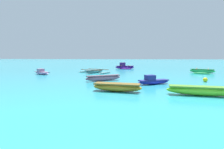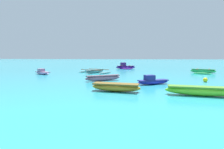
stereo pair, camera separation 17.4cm
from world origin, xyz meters
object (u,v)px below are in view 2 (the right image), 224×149
moored_boat_3 (202,91)px  moored_boat_5 (103,78)px  moored_boat_6 (125,67)px  moored_boat_4 (116,87)px  moored_boat_7 (95,71)px  moored_boat_1 (42,72)px  moored_boat_0 (152,81)px  moored_boat_2 (203,71)px  mooring_buoy_0 (205,80)px

moored_boat_3 → moored_boat_5: 7.93m
moored_boat_5 → moored_boat_6: moored_boat_6 is taller
moored_boat_4 → moored_boat_7: 11.86m
moored_boat_1 → moored_boat_4: 12.95m
moored_boat_0 → moored_boat_5: bearing=135.2°
moored_boat_2 → moored_boat_6: size_ratio=1.20×
moored_boat_0 → moored_boat_4: moored_boat_0 is taller
moored_boat_0 → moored_boat_5: (-3.98, 1.42, 0.01)m
moored_boat_6 → moored_boat_0: bearing=-91.4°
moored_boat_5 → moored_boat_6: bearing=54.0°
moored_boat_7 → moored_boat_2: bearing=-55.3°
moored_boat_4 → moored_boat_7: size_ratio=0.72×
moored_boat_5 → moored_boat_7: (-2.22, 6.94, -0.06)m
moored_boat_1 → moored_boat_6: moored_boat_6 is taller
moored_boat_5 → mooring_buoy_0: bearing=-29.1°
moored_boat_0 → moored_boat_6: (-2.70, 16.07, 0.10)m
moored_boat_1 → moored_boat_7: moored_boat_1 is taller
moored_boat_4 → moored_boat_5: moored_boat_4 is taller
moored_boat_0 → moored_boat_2: 12.08m
moored_boat_6 → moored_boat_7: (-3.49, -7.72, -0.14)m
moored_boat_2 → moored_boat_5: bearing=-120.7°
moored_boat_5 → moored_boat_2: bearing=5.3°
moored_boat_0 → moored_boat_6: moored_boat_6 is taller
moored_boat_1 → moored_boat_7: 6.20m
moored_boat_3 → mooring_buoy_0: 5.70m
moored_boat_3 → moored_boat_2: bearing=77.3°
moored_boat_1 → moored_boat_3: 17.02m
moored_boat_3 → moored_boat_5: (-6.18, 4.97, -0.01)m
moored_boat_2 → mooring_buoy_0: 8.46m
moored_boat_2 → mooring_buoy_0: moored_boat_2 is taller
moored_boat_1 → moored_boat_3: (14.11, -9.51, 0.05)m
moored_boat_1 → moored_boat_4: size_ratio=0.78×
moored_boat_0 → moored_boat_3: size_ratio=0.67×
moored_boat_0 → mooring_buoy_0: moored_boat_0 is taller
moored_boat_6 → moored_boat_1: bearing=-143.2°
moored_boat_2 → mooring_buoy_0: size_ratio=11.27×
moored_boat_2 → moored_boat_3: (-5.05, -13.22, 0.02)m
moored_boat_6 → moored_boat_7: bearing=-125.3°
moored_boat_1 → mooring_buoy_0: bearing=17.8°
moored_boat_2 → moored_boat_7: 13.51m
moored_boat_3 → moored_boat_6: bearing=112.2°
moored_boat_5 → mooring_buoy_0: size_ratio=8.25×
moored_boat_5 → moored_boat_7: moored_boat_5 is taller
moored_boat_5 → moored_boat_0: bearing=-50.6°
moored_boat_5 → moored_boat_4: bearing=-101.9°
moored_boat_3 → moored_boat_7: (-8.40, 11.91, -0.07)m
moored_boat_1 → moored_boat_7: (5.72, 2.40, -0.02)m
moored_boat_6 → mooring_buoy_0: bearing=-74.6°
moored_boat_1 → moored_boat_5: (7.93, -4.54, 0.04)m
moored_boat_1 → mooring_buoy_0: (16.33, -4.26, -0.05)m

